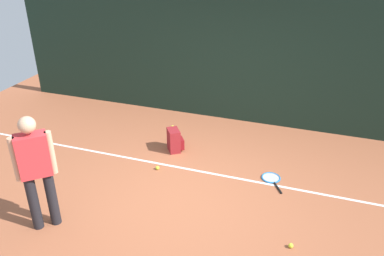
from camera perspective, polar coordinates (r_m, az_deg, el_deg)
The scene contains 9 objects.
ground_plane at distance 6.31m, azimuth -1.20°, elevation -9.70°, with size 12.00×12.00×0.00m, color #9E5638.
back_fence at distance 8.29m, azimuth 5.92°, elevation 10.02°, with size 10.00×0.10×2.73m, color #192D23.
court_line at distance 6.87m, azimuth 0.89°, elevation -6.25°, with size 9.00×0.05×0.00m, color white.
tennis_player at distance 5.58m, azimuth -21.74°, elevation -5.31°, with size 0.44×0.43×1.70m.
tennis_racket at distance 6.79m, azimuth 11.49°, elevation -7.22°, with size 0.46×0.62×0.03m.
backpack at distance 7.38m, azimuth -2.55°, elevation -1.83°, with size 0.38×0.37×0.44m.
tennis_ball_near_player at distance 6.92m, azimuth -5.05°, elevation -5.78°, with size 0.07×0.07×0.07m, color #CCE033.
tennis_ball_by_fence at distance 8.28m, azimuth -2.83°, elevation 0.16°, with size 0.07×0.07×0.07m, color #CCE033.
tennis_ball_mid_court at distance 5.56m, azimuth 14.16°, elevation -16.23°, with size 0.07×0.07×0.07m, color #CCE033.
Camera 1 is at (1.76, -4.74, 3.77)m, focal length 36.71 mm.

